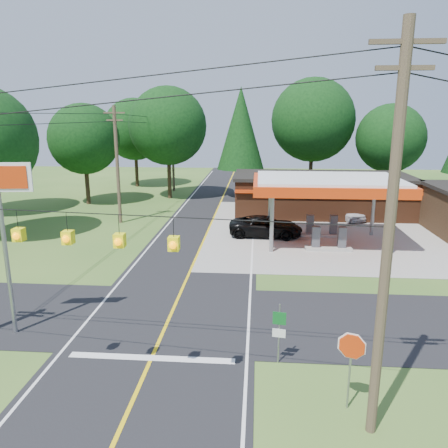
# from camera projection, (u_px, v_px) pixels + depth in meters

# --- Properties ---
(ground) EXTENTS (120.00, 120.00, 0.00)m
(ground) POSITION_uv_depth(u_px,v_px,m) (170.00, 317.00, 20.43)
(ground) COLOR #345E21
(ground) RESTS_ON ground
(main_highway) EXTENTS (8.00, 120.00, 0.02)m
(main_highway) POSITION_uv_depth(u_px,v_px,m) (170.00, 317.00, 20.42)
(main_highway) COLOR black
(main_highway) RESTS_ON ground
(cross_road) EXTENTS (70.00, 7.00, 0.02)m
(cross_road) POSITION_uv_depth(u_px,v_px,m) (170.00, 317.00, 20.42)
(cross_road) COLOR black
(cross_road) RESTS_ON ground
(lane_center_yellow) EXTENTS (0.15, 110.00, 0.00)m
(lane_center_yellow) POSITION_uv_depth(u_px,v_px,m) (170.00, 317.00, 20.42)
(lane_center_yellow) COLOR yellow
(lane_center_yellow) RESTS_ON main_highway
(gas_canopy) EXTENTS (10.60, 7.40, 4.88)m
(gas_canopy) POSITION_uv_depth(u_px,v_px,m) (328.00, 186.00, 31.29)
(gas_canopy) COLOR gray
(gas_canopy) RESTS_ON ground
(convenience_store) EXTENTS (16.40, 7.55, 3.80)m
(convenience_store) POSITION_uv_depth(u_px,v_px,m) (321.00, 194.00, 41.44)
(convenience_store) COLOR #512A17
(convenience_store) RESTS_ON ground
(utility_pole_near_right) EXTENTS (1.80, 0.30, 11.50)m
(utility_pole_near_right) POSITION_uv_depth(u_px,v_px,m) (388.00, 239.00, 11.65)
(utility_pole_near_right) COLOR #473828
(utility_pole_near_right) RESTS_ON ground
(utility_pole_far_left) EXTENTS (1.80, 0.30, 10.00)m
(utility_pole_far_left) POSITION_uv_depth(u_px,v_px,m) (117.00, 163.00, 37.18)
(utility_pole_far_left) COLOR #473828
(utility_pole_far_left) RESTS_ON ground
(utility_pole_north) EXTENTS (0.30, 0.30, 9.50)m
(utility_pole_north) POSITION_uv_depth(u_px,v_px,m) (173.00, 153.00, 53.63)
(utility_pole_north) COLOR #473828
(utility_pole_north) RESTS_ON ground
(overhead_beacons) EXTENTS (17.04, 2.04, 1.03)m
(overhead_beacons) POSITION_uv_depth(u_px,v_px,m) (92.00, 216.00, 13.19)
(overhead_beacons) COLOR black
(overhead_beacons) RESTS_ON ground
(treeline_backdrop) EXTENTS (70.27, 51.59, 13.30)m
(treeline_backdrop) POSITION_uv_depth(u_px,v_px,m) (226.00, 134.00, 41.78)
(treeline_backdrop) COLOR #332316
(treeline_backdrop) RESTS_ON ground
(suv_car) EXTENTS (5.95, 5.95, 1.57)m
(suv_car) POSITION_uv_depth(u_px,v_px,m) (266.00, 227.00, 33.91)
(suv_car) COLOR black
(suv_car) RESTS_ON ground
(sedan_car) EXTENTS (5.47, 5.47, 1.39)m
(sedan_car) POSITION_uv_depth(u_px,v_px,m) (346.00, 212.00, 39.33)
(sedan_car) COLOR silver
(sedan_car) RESTS_ON ground
(big_stop_sign) EXTENTS (2.76, 0.47, 7.48)m
(big_stop_sign) POSITION_uv_depth(u_px,v_px,m) (0.00, 206.00, 17.60)
(big_stop_sign) COLOR gray
(big_stop_sign) RESTS_ON ground
(octagonal_stop_sign) EXTENTS (0.87, 0.37, 2.67)m
(octagonal_stop_sign) POSITION_uv_depth(u_px,v_px,m) (351.00, 352.00, 13.59)
(octagonal_stop_sign) COLOR gray
(octagonal_stop_sign) RESTS_ON ground
(route_sign_post) EXTENTS (0.49, 0.12, 2.42)m
(route_sign_post) POSITION_uv_depth(u_px,v_px,m) (279.00, 328.00, 16.30)
(route_sign_post) COLOR gray
(route_sign_post) RESTS_ON ground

